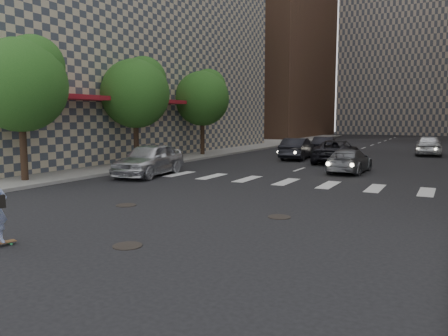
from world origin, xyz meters
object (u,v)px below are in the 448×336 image
object	(u,v)px
silver_sedan	(149,159)
tree_a	(23,81)
traffic_car_b	(349,161)
traffic_car_a	(297,149)
traffic_car_c	(336,151)
tree_c	(204,96)
traffic_car_e	(325,146)
tree_b	(137,90)
traffic_car_d	(428,145)

from	to	relation	value
silver_sedan	tree_a	bearing A→B (deg)	-133.94
tree_a	silver_sedan	xyz separation A→B (m)	(3.39, 4.66, -3.80)
traffic_car_b	traffic_car_a	bearing A→B (deg)	-48.95
traffic_car_c	tree_c	bearing A→B (deg)	-7.59
traffic_car_c	traffic_car_e	world-z (taller)	traffic_car_c
tree_b	tree_c	bearing A→B (deg)	90.00
silver_sedan	traffic_car_e	bearing A→B (deg)	66.57
tree_b	traffic_car_e	size ratio (longest dim) A/B	1.50
tree_a	silver_sedan	size ratio (longest dim) A/B	1.33
traffic_car_a	traffic_car_b	world-z (taller)	traffic_car_a
silver_sedan	traffic_car_d	bearing A→B (deg)	51.13
traffic_car_b	traffic_car_d	xyz separation A→B (m)	(3.23, 14.00, 0.17)
traffic_car_b	traffic_car_e	size ratio (longest dim) A/B	1.01
silver_sedan	traffic_car_a	size ratio (longest dim) A/B	1.08
tree_b	traffic_car_b	xyz separation A→B (m)	(12.29, 2.86, -4.00)
traffic_car_e	tree_c	bearing A→B (deg)	26.66
tree_b	traffic_car_c	bearing A→B (deg)	36.30
traffic_car_d	traffic_car_e	distance (m)	8.16
traffic_car_e	tree_a	bearing A→B (deg)	61.74
traffic_car_c	traffic_car_e	bearing A→B (deg)	-74.02
silver_sedan	traffic_car_c	world-z (taller)	silver_sedan
traffic_car_b	tree_a	bearing A→B (deg)	42.89
traffic_car_e	traffic_car_a	bearing A→B (deg)	72.97
traffic_car_d	tree_b	bearing A→B (deg)	43.36
tree_b	traffic_car_b	size ratio (longest dim) A/B	1.48
traffic_car_b	tree_b	bearing A→B (deg)	14.52
silver_sedan	traffic_car_c	xyz separation A→B (m)	(7.01, 10.98, -0.09)
tree_a	tree_c	world-z (taller)	same
traffic_car_c	traffic_car_d	distance (m)	10.54
traffic_car_b	traffic_car_d	distance (m)	14.37
tree_c	traffic_car_a	distance (m)	8.33
tree_c	traffic_car_c	bearing A→B (deg)	-1.96
tree_c	traffic_car_e	bearing A→B (deg)	34.33
traffic_car_b	traffic_car_e	distance (m)	11.46
traffic_car_d	tree_a	bearing A→B (deg)	54.01
tree_a	traffic_car_c	distance (m)	19.19
traffic_car_d	traffic_car_e	world-z (taller)	traffic_car_d
traffic_car_b	silver_sedan	bearing A→B (deg)	36.29
traffic_car_a	tree_b	bearing A→B (deg)	45.27
traffic_car_d	tree_c	bearing A→B (deg)	25.72
tree_b	traffic_car_e	bearing A→B (deg)	59.13
traffic_car_a	traffic_car_b	bearing A→B (deg)	124.44
tree_a	traffic_car_d	distance (m)	29.56
tree_a	tree_c	size ratio (longest dim) A/B	1.00
traffic_car_d	traffic_car_e	bearing A→B (deg)	20.20
traffic_car_a	traffic_car_c	bearing A→B (deg)	153.28
tree_b	traffic_car_d	distance (m)	23.24
silver_sedan	traffic_car_c	bearing A→B (deg)	49.54
silver_sedan	traffic_car_d	xyz separation A→B (m)	(12.13, 20.20, -0.03)
silver_sedan	traffic_car_b	distance (m)	10.84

